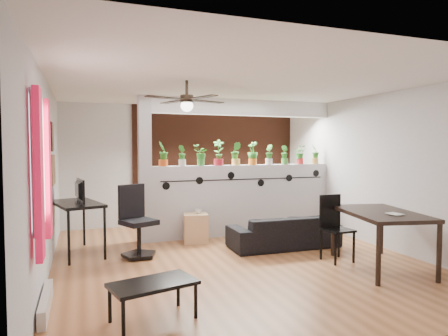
# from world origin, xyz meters

# --- Properties ---
(room_shell) EXTENTS (6.30, 7.10, 2.90)m
(room_shell) POSITION_xyz_m (0.00, 0.00, 1.30)
(room_shell) COLOR brown
(room_shell) RESTS_ON ground
(partition_wall) EXTENTS (3.60, 0.18, 1.35)m
(partition_wall) POSITION_xyz_m (0.80, 1.50, 0.68)
(partition_wall) COLOR #BCBCC1
(partition_wall) RESTS_ON ground
(ceiling_header) EXTENTS (3.60, 0.18, 0.30)m
(ceiling_header) POSITION_xyz_m (0.80, 1.50, 2.45)
(ceiling_header) COLOR white
(ceiling_header) RESTS_ON room_shell
(pier_column) EXTENTS (0.22, 0.20, 2.60)m
(pier_column) POSITION_xyz_m (-1.11, 1.50, 1.30)
(pier_column) COLOR #BCBCC1
(pier_column) RESTS_ON ground
(brick_panel) EXTENTS (3.90, 0.05, 2.60)m
(brick_panel) POSITION_xyz_m (0.80, 2.97, 1.30)
(brick_panel) COLOR #9D492D
(brick_panel) RESTS_ON ground
(vine_decal) EXTENTS (3.31, 0.01, 0.30)m
(vine_decal) POSITION_xyz_m (0.80, 1.40, 1.08)
(vine_decal) COLOR black
(vine_decal) RESTS_ON partition_wall
(window_assembly) EXTENTS (0.09, 1.30, 1.55)m
(window_assembly) POSITION_xyz_m (-2.56, -1.20, 1.51)
(window_assembly) COLOR white
(window_assembly) RESTS_ON room_shell
(baseboard_heater) EXTENTS (0.08, 1.00, 0.18)m
(baseboard_heater) POSITION_xyz_m (-2.54, -1.20, 0.09)
(baseboard_heater) COLOR silver
(baseboard_heater) RESTS_ON ground
(corkboard) EXTENTS (0.03, 0.60, 0.45)m
(corkboard) POSITION_xyz_m (-2.58, 0.95, 1.35)
(corkboard) COLOR #875E41
(corkboard) RESTS_ON room_shell
(framed_art) EXTENTS (0.03, 0.34, 0.44)m
(framed_art) POSITION_xyz_m (-2.58, 0.90, 1.85)
(framed_art) COLOR #8C7259
(framed_art) RESTS_ON room_shell
(ceiling_fan) EXTENTS (1.19, 1.19, 0.43)m
(ceiling_fan) POSITION_xyz_m (-0.80, -0.30, 2.31)
(ceiling_fan) COLOR black
(ceiling_fan) RESTS_ON room_shell
(potted_plant_0) EXTENTS (0.29, 0.30, 0.45)m
(potted_plant_0) POSITION_xyz_m (-0.78, 1.50, 1.59)
(potted_plant_0) COLOR #D85319
(potted_plant_0) RESTS_ON partition_wall
(potted_plant_1) EXTENTS (0.16, 0.20, 0.38)m
(potted_plant_1) POSITION_xyz_m (-0.43, 1.50, 1.55)
(potted_plant_1) COLOR silver
(potted_plant_1) RESTS_ON partition_wall
(potted_plant_2) EXTENTS (0.24, 0.22, 0.39)m
(potted_plant_2) POSITION_xyz_m (-0.08, 1.50, 1.56)
(potted_plant_2) COLOR #337E2E
(potted_plant_2) RESTS_ON partition_wall
(potted_plant_3) EXTENTS (0.32, 0.30, 0.49)m
(potted_plant_3) POSITION_xyz_m (0.27, 1.50, 1.61)
(potted_plant_3) COLOR #B31C2B
(potted_plant_3) RESTS_ON partition_wall
(potted_plant_4) EXTENTS (0.28, 0.26, 0.44)m
(potted_plant_4) POSITION_xyz_m (0.62, 1.50, 1.58)
(potted_plant_4) COLOR #EEC054
(potted_plant_4) RESTS_ON partition_wall
(potted_plant_5) EXTENTS (0.27, 0.29, 0.45)m
(potted_plant_5) POSITION_xyz_m (0.98, 1.50, 1.59)
(potted_plant_5) COLOR orange
(potted_plant_5) RESTS_ON partition_wall
(potted_plant_6) EXTENTS (0.19, 0.22, 0.40)m
(potted_plant_6) POSITION_xyz_m (1.33, 1.50, 1.56)
(potted_plant_6) COLOR silver
(potted_plant_6) RESTS_ON partition_wall
(potted_plant_7) EXTENTS (0.16, 0.19, 0.38)m
(potted_plant_7) POSITION_xyz_m (1.68, 1.50, 1.55)
(potted_plant_7) COLOR #39822F
(potted_plant_7) RESTS_ON partition_wall
(potted_plant_8) EXTENTS (0.24, 0.23, 0.38)m
(potted_plant_8) POSITION_xyz_m (2.03, 1.50, 1.55)
(potted_plant_8) COLOR red
(potted_plant_8) RESTS_ON partition_wall
(potted_plant_9) EXTENTS (0.25, 0.23, 0.41)m
(potted_plant_9) POSITION_xyz_m (2.38, 1.50, 1.57)
(potted_plant_9) COLOR gold
(potted_plant_9) RESTS_ON partition_wall
(sofa) EXTENTS (1.78, 0.74, 0.52)m
(sofa) POSITION_xyz_m (1.04, 0.33, 0.26)
(sofa) COLOR black
(sofa) RESTS_ON ground
(cube_shelf) EXTENTS (0.48, 0.44, 0.51)m
(cube_shelf) POSITION_xyz_m (-0.28, 1.16, 0.26)
(cube_shelf) COLOR tan
(cube_shelf) RESTS_ON ground
(cup) EXTENTS (0.13, 0.13, 0.09)m
(cup) POSITION_xyz_m (-0.23, 1.16, 0.56)
(cup) COLOR gray
(cup) RESTS_ON cube_shelf
(computer_desk) EXTENTS (0.89, 1.27, 0.83)m
(computer_desk) POSITION_xyz_m (-2.25, 1.02, 0.75)
(computer_desk) COLOR black
(computer_desk) RESTS_ON ground
(monitor) EXTENTS (0.34, 0.11, 0.19)m
(monitor) POSITION_xyz_m (-2.25, 1.17, 0.93)
(monitor) COLOR black
(monitor) RESTS_ON computer_desk
(office_chair) EXTENTS (0.61, 0.61, 1.09)m
(office_chair) POSITION_xyz_m (-1.38, 0.57, 0.48)
(office_chair) COLOR black
(office_chair) RESTS_ON ground
(dining_table) EXTENTS (1.17, 1.61, 0.80)m
(dining_table) POSITION_xyz_m (1.76, -1.15, 0.71)
(dining_table) COLOR black
(dining_table) RESTS_ON ground
(book) EXTENTS (0.16, 0.21, 0.02)m
(book) POSITION_xyz_m (1.66, -1.45, 0.81)
(book) COLOR gray
(book) RESTS_ON dining_table
(folding_chair) EXTENTS (0.42, 0.42, 0.98)m
(folding_chair) POSITION_xyz_m (1.38, -0.59, 0.58)
(folding_chair) COLOR black
(folding_chair) RESTS_ON ground
(coffee_table) EXTENTS (0.90, 0.64, 0.38)m
(coffee_table) POSITION_xyz_m (-1.53, -1.79, 0.34)
(coffee_table) COLOR black
(coffee_table) RESTS_ON ground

